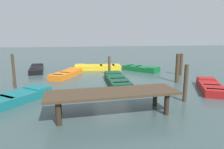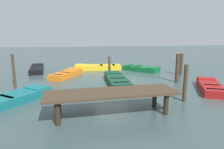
{
  "view_description": "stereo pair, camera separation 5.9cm",
  "coord_description": "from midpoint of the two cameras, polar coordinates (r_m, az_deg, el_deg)",
  "views": [
    {
      "loc": [
        2.4,
        13.74,
        3.14
      ],
      "look_at": [
        0.0,
        0.0,
        0.35
      ],
      "focal_mm": 32.12,
      "sensor_mm": 36.0,
      "label": 1
    },
    {
      "loc": [
        2.35,
        13.75,
        3.14
      ],
      "look_at": [
        0.0,
        0.0,
        0.35
      ],
      "focal_mm": 32.12,
      "sensor_mm": 36.0,
      "label": 2
    }
  ],
  "objects": [
    {
      "name": "rowboat_green",
      "position": [
        17.75,
        8.14,
        1.72
      ],
      "size": [
        2.98,
        3.15,
        0.46
      ],
      "rotation": [
        0.0,
        0.0,
        2.29
      ],
      "color": "#0F602D",
      "rests_on": "ground_plane"
    },
    {
      "name": "rowboat_teal",
      "position": [
        10.49,
        -26.49,
        -6.11
      ],
      "size": [
        3.33,
        3.68,
        0.46
      ],
      "rotation": [
        0.0,
        0.0,
        4.03
      ],
      "color": "#14666B",
      "rests_on": "ground_plane"
    },
    {
      "name": "mooring_piling_near_left",
      "position": [
        15.69,
        -0.88,
        2.51
      ],
      "size": [
        0.2,
        0.2,
        1.48
      ],
      "primitive_type": "cylinder",
      "color": "#423323",
      "rests_on": "ground_plane"
    },
    {
      "name": "rowboat_black",
      "position": [
        18.53,
        -20.76,
        1.5
      ],
      "size": [
        1.52,
        3.77,
        0.46
      ],
      "rotation": [
        0.0,
        0.0,
        4.84
      ],
      "color": "black",
      "rests_on": "ground_plane"
    },
    {
      "name": "mooring_piling_center",
      "position": [
        13.92,
        18.01,
        1.71
      ],
      "size": [
        0.26,
        0.26,
        1.9
      ],
      "primitive_type": "cylinder",
      "color": "#423323",
      "rests_on": "ground_plane"
    },
    {
      "name": "rowboat_orange",
      "position": [
        15.51,
        -12.94,
        0.15
      ],
      "size": [
        2.47,
        3.36,
        0.46
      ],
      "rotation": [
        0.0,
        0.0,
        4.23
      ],
      "color": "orange",
      "rests_on": "ground_plane"
    },
    {
      "name": "dock_segment",
      "position": [
        7.92,
        -0.03,
        -5.67
      ],
      "size": [
        5.28,
        1.81,
        0.95
      ],
      "rotation": [
        0.0,
        0.0,
        0.06
      ],
      "color": "#423323",
      "rests_on": "ground_plane"
    },
    {
      "name": "rowboat_red",
      "position": [
        12.78,
        26.05,
        -3.1
      ],
      "size": [
        2.39,
        3.46,
        0.46
      ],
      "rotation": [
        0.0,
        0.0,
        4.27
      ],
      "color": "maroon",
      "rests_on": "ground_plane"
    },
    {
      "name": "rowboat_yellow",
      "position": [
        18.36,
        -4.3,
        2.12
      ],
      "size": [
        4.19,
        1.71,
        0.46
      ],
      "rotation": [
        0.0,
        0.0,
        6.22
      ],
      "color": "gold",
      "rests_on": "ground_plane"
    },
    {
      "name": "ground_plane",
      "position": [
        14.3,
        -0.12,
        -1.38
      ],
      "size": [
        80.0,
        80.0,
        0.0
      ],
      "primitive_type": "plane",
      "color": "#384C4C"
    },
    {
      "name": "mooring_piling_far_left",
      "position": [
        16.54,
        18.97,
        2.73
      ],
      "size": [
        0.25,
        0.25,
        1.69
      ],
      "primitive_type": "cylinder",
      "color": "#423323",
      "rests_on": "ground_plane"
    },
    {
      "name": "rowboat_dark_green",
      "position": [
        13.2,
        1.2,
        -1.49
      ],
      "size": [
        1.28,
        4.07,
        0.46
      ],
      "rotation": [
        0.0,
        0.0,
        4.69
      ],
      "color": "#0C3823",
      "rests_on": "ground_plane"
    },
    {
      "name": "mooring_piling_mid_left",
      "position": [
        13.19,
        -26.31,
        0.85
      ],
      "size": [
        0.16,
        0.16,
        2.03
      ],
      "primitive_type": "cylinder",
      "color": "#423323",
      "rests_on": "ground_plane"
    },
    {
      "name": "mooring_piling_mid_right",
      "position": [
        10.05,
        20.04,
        -2.33
      ],
      "size": [
        0.19,
        0.19,
        1.78
      ],
      "primitive_type": "cylinder",
      "color": "#423323",
      "rests_on": "ground_plane"
    }
  ]
}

